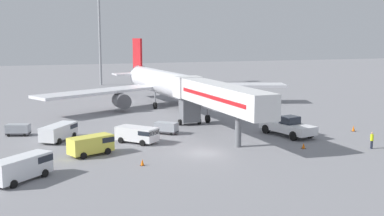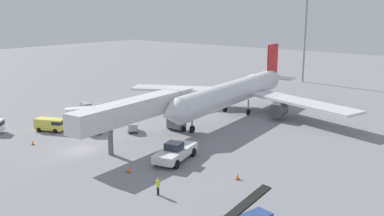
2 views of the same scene
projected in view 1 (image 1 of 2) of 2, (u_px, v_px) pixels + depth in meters
ground_plane at (204, 153)px, 50.40m from camera, size 300.00×300.00×0.00m
airplane_at_gate at (169, 85)px, 79.55m from camera, size 44.12×43.03×11.34m
jet_bridge at (214, 96)px, 57.96m from camera, size 4.80×22.37×6.54m
pushback_tug at (288, 127)px, 58.59m from camera, size 4.53×7.84×2.46m
service_van_mid_right at (59, 131)px, 56.15m from camera, size 4.67×5.60×1.87m
service_van_far_right at (92, 144)px, 49.43m from camera, size 4.91×3.55×1.97m
service_van_rear_left at (138, 134)px, 54.85m from camera, size 4.78×4.89×1.81m
service_van_rear_right at (23, 167)px, 40.84m from camera, size 5.29×5.17×2.10m
baggage_cart_near_right at (166, 127)px, 59.78m from camera, size 3.00×2.84×1.44m
baggage_cart_far_left at (18, 129)px, 58.75m from camera, size 3.02×2.09×1.41m
ground_crew_worker_foreground at (372, 140)px, 52.05m from camera, size 0.49×0.49×1.85m
safety_cone_alpha at (353, 129)px, 61.39m from camera, size 0.47×0.47×0.72m
safety_cone_bravo at (142, 162)px, 45.54m from camera, size 0.41×0.41×0.62m
safety_cone_charlie at (304, 146)px, 52.23m from camera, size 0.42×0.42×0.64m
apron_light_mast at (99, 7)px, 113.15m from camera, size 2.40×2.40×26.55m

